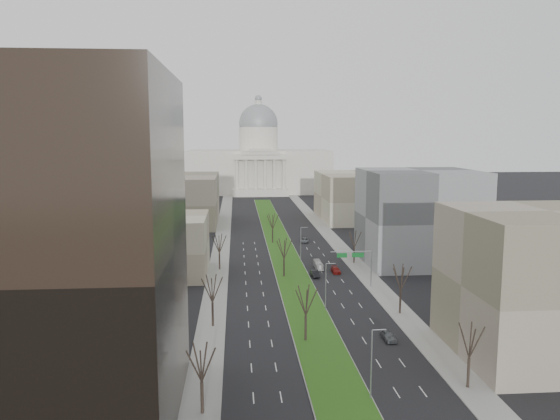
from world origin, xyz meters
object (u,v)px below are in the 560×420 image
car_black (315,274)px  car_red (336,270)px  box_van (318,265)px  car_grey_far (305,240)px  car_grey_near (388,335)px

car_black → car_red: size_ratio=0.96×
car_red → box_van: size_ratio=0.68×
car_black → car_grey_far: bearing=83.0°
car_grey_far → box_van: size_ratio=0.72×
box_van → car_red: bearing=-52.0°
car_red → car_grey_far: car_grey_far is taller
car_black → box_van: box_van is taller
car_black → car_grey_far: 41.25m
car_red → car_black: bearing=-149.3°
car_grey_near → car_black: (-6.24, 40.07, -0.03)m
car_grey_near → car_grey_far: (-3.45, 81.23, -0.09)m
car_grey_far → car_black: bearing=-87.9°
car_grey_far → box_van: box_van is taller
car_grey_near → box_van: 48.07m
car_grey_near → box_van: bearing=93.4°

